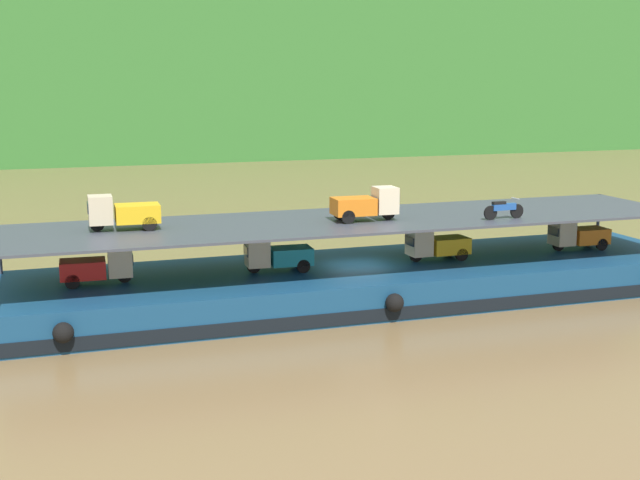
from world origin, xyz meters
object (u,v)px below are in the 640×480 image
at_px(mini_truck_lower_fore, 578,235).
at_px(mini_truck_upper_mid, 366,204).
at_px(mini_truck_lower_mid, 436,245).
at_px(mini_truck_upper_stern, 123,212).
at_px(mini_truck_lower_aft, 277,255).
at_px(cargo_barge, 358,282).
at_px(motorcycle_upper_port, 503,209).
at_px(mini_truck_lower_stern, 98,267).

bearing_deg(mini_truck_lower_fore, mini_truck_upper_mid, -177.98).
distance_m(mini_truck_lower_fore, mini_truck_upper_mid, 10.88).
xyz_separation_m(mini_truck_lower_mid, mini_truck_upper_stern, (-13.26, 0.63, 2.00)).
xyz_separation_m(mini_truck_lower_aft, mini_truck_upper_mid, (3.72, -0.46, 2.00)).
height_order(cargo_barge, mini_truck_upper_mid, mini_truck_upper_mid).
relative_size(cargo_barge, mini_truck_upper_mid, 11.02).
bearing_deg(motorcycle_upper_port, mini_truck_lower_fore, 20.01).
bearing_deg(mini_truck_lower_fore, mini_truck_lower_mid, -179.91).
relative_size(cargo_barge, mini_truck_lower_fore, 11.10).
height_order(mini_truck_upper_mid, motorcycle_upper_port, mini_truck_upper_mid).
xyz_separation_m(mini_truck_lower_stern, mini_truck_upper_mid, (10.87, -0.58, 2.00)).
distance_m(mini_truck_lower_aft, mini_truck_lower_mid, 7.18).
xyz_separation_m(cargo_barge, mini_truck_upper_mid, (0.13, -0.47, 3.44)).
bearing_deg(mini_truck_upper_mid, mini_truck_lower_mid, 6.03).
bearing_deg(mini_truck_lower_aft, mini_truck_lower_mid, -0.75).
bearing_deg(mini_truck_upper_stern, motorcycle_upper_port, -9.09).
bearing_deg(mini_truck_lower_fore, mini_truck_lower_aft, 179.67).
relative_size(mini_truck_lower_aft, mini_truck_upper_mid, 1.01).
height_order(mini_truck_lower_aft, mini_truck_lower_fore, same).
xyz_separation_m(mini_truck_lower_aft, mini_truck_lower_fore, (14.41, -0.08, 0.00)).
xyz_separation_m(cargo_barge, mini_truck_lower_aft, (-3.59, -0.01, 1.44)).
height_order(mini_truck_lower_stern, motorcycle_upper_port, motorcycle_upper_port).
bearing_deg(mini_truck_upper_stern, mini_truck_lower_aft, -5.03).
distance_m(cargo_barge, mini_truck_lower_mid, 3.87).
distance_m(mini_truck_lower_mid, motorcycle_upper_port, 3.32).
height_order(mini_truck_lower_stern, mini_truck_upper_stern, mini_truck_upper_stern).
relative_size(mini_truck_lower_stern, mini_truck_upper_stern, 1.01).
bearing_deg(mini_truck_lower_stern, mini_truck_lower_fore, -0.53).
xyz_separation_m(mini_truck_lower_stern, mini_truck_lower_fore, (21.56, -0.20, 0.00)).
distance_m(mini_truck_lower_aft, mini_truck_lower_fore, 14.41).
xyz_separation_m(mini_truck_lower_fore, mini_truck_upper_mid, (-10.69, -0.38, 2.00)).
distance_m(mini_truck_lower_stern, motorcycle_upper_port, 16.70).
distance_m(mini_truck_lower_stern, mini_truck_lower_aft, 7.15).
xyz_separation_m(mini_truck_lower_aft, mini_truck_lower_mid, (7.18, -0.09, 0.00)).
relative_size(mini_truck_lower_mid, motorcycle_upper_port, 1.45).
bearing_deg(mini_truck_lower_fore, cargo_barge, 179.53).
height_order(mini_truck_lower_aft, mini_truck_lower_mid, same).
relative_size(mini_truck_lower_stern, motorcycle_upper_port, 1.46).
xyz_separation_m(cargo_barge, mini_truck_lower_mid, (3.59, -0.10, 1.44)).
relative_size(cargo_barge, mini_truck_upper_stern, 11.03).
height_order(mini_truck_lower_fore, motorcycle_upper_port, motorcycle_upper_port).
bearing_deg(mini_truck_upper_stern, mini_truck_lower_fore, -1.73).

